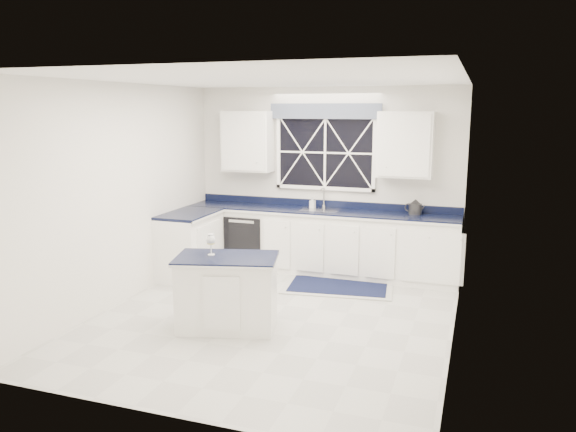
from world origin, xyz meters
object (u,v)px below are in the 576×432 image
at_px(dishwasher, 250,240).
at_px(wine_glass, 211,240).
at_px(kettle, 415,207).
at_px(soap_bottle, 313,202).
at_px(faucet, 324,197).
at_px(island, 227,292).

distance_m(dishwasher, wine_glass, 2.50).
bearing_deg(kettle, dishwasher, -160.84).
xyz_separation_m(wine_glass, soap_bottle, (0.41, 2.50, 0.05)).
bearing_deg(kettle, faucet, -166.94).
height_order(dishwasher, soap_bottle, soap_bottle).
xyz_separation_m(dishwasher, island, (0.72, -2.38, -0.00)).
distance_m(dishwasher, island, 2.49).
distance_m(dishwasher, kettle, 2.52).
height_order(kettle, wine_glass, kettle).
bearing_deg(kettle, soap_bottle, -164.17).
distance_m(island, kettle, 3.09).
bearing_deg(soap_bottle, island, -95.16).
height_order(kettle, soap_bottle, kettle).
bearing_deg(faucet, wine_glass, -102.33).
xyz_separation_m(faucet, wine_glass, (-0.56, -2.57, -0.12)).
relative_size(dishwasher, wine_glass, 3.48).
relative_size(dishwasher, kettle, 2.80).
bearing_deg(faucet, dishwasher, -169.98).
distance_m(dishwasher, soap_bottle, 1.14).
xyz_separation_m(kettle, wine_glass, (-1.90, -2.49, -0.06)).
relative_size(dishwasher, faucet, 2.72).
height_order(island, soap_bottle, soap_bottle).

